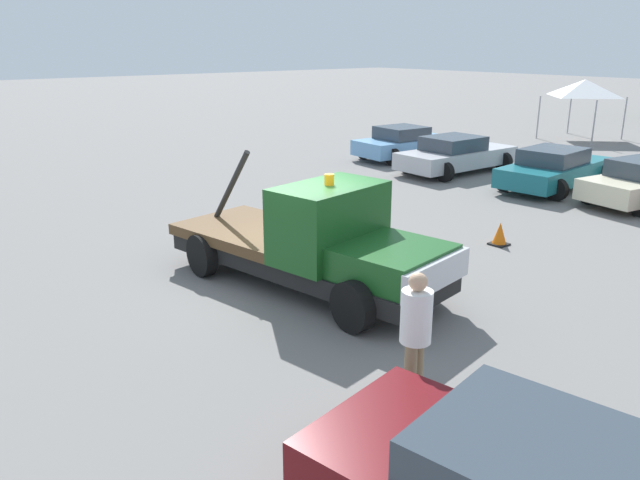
% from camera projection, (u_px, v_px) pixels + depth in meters
% --- Properties ---
extents(ground_plane, '(160.00, 160.00, 0.00)m').
position_uv_depth(ground_plane, '(304.00, 284.00, 12.41)').
color(ground_plane, slate).
extents(tow_truck, '(6.23, 3.00, 2.51)m').
position_uv_depth(tow_truck, '(318.00, 244.00, 11.90)').
color(tow_truck, black).
rests_on(tow_truck, ground).
extents(person_near_truck, '(0.41, 0.41, 1.84)m').
position_uv_depth(person_near_truck, '(416.00, 329.00, 8.03)').
color(person_near_truck, '#847051').
rests_on(person_near_truck, ground).
extents(parked_car_skyblue, '(2.69, 4.35, 1.34)m').
position_uv_depth(parked_car_skyblue, '(404.00, 143.00, 25.60)').
color(parked_car_skyblue, '#669ED1').
rests_on(parked_car_skyblue, ground).
extents(parked_car_silver, '(2.55, 4.83, 1.34)m').
position_uv_depth(parked_car_silver, '(456.00, 155.00, 22.94)').
color(parked_car_silver, '#B7B7BC').
rests_on(parked_car_silver, ground).
extents(parked_car_teal, '(2.72, 4.92, 1.34)m').
position_uv_depth(parked_car_teal, '(555.00, 169.00, 20.40)').
color(parked_car_teal, '#196670').
rests_on(parked_car_teal, ground).
extents(canopy_tent_white, '(2.97, 2.97, 2.89)m').
position_uv_depth(canopy_tent_white, '(585.00, 88.00, 30.34)').
color(canopy_tent_white, '#9E9EA3').
rests_on(canopy_tent_white, ground).
extents(traffic_cone, '(0.40, 0.40, 0.55)m').
position_uv_depth(traffic_cone, '(500.00, 235.00, 14.75)').
color(traffic_cone, black).
rests_on(traffic_cone, ground).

